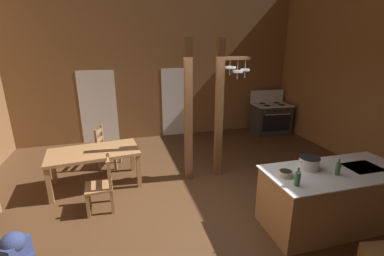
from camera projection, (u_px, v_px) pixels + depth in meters
The scene contains 16 objects.
ground_plane at pixel (203, 209), 4.65m from camera, with size 8.97×8.79×0.10m, color #4C301C.
wall_back at pixel (161, 62), 7.69m from camera, with size 8.97×0.14×4.50m, color brown.
glazed_door_back_left at pixel (98, 107), 7.51m from camera, with size 1.00×0.01×2.05m, color white.
glazed_panel_back_right at pixel (176, 103), 8.09m from camera, with size 0.84×0.01×2.05m, color white.
kitchen_island at pixel (332, 198), 4.08m from camera, with size 2.17×0.99×0.93m.
stove_range at pixel (271, 118), 8.47m from camera, with size 1.19×0.88×1.32m.
support_post_with_pot_rack at pixel (221, 105), 5.41m from camera, with size 0.69×0.24×2.85m.
support_post_center at pixel (188, 113), 5.23m from camera, with size 0.14×0.14×2.85m.
dining_table at pixel (94, 155), 5.18m from camera, with size 1.78×1.07×0.74m.
ladderback_chair_near_window at pixel (106, 148), 6.08m from camera, with size 0.54×0.54×0.95m.
ladderback_chair_by_post at pixel (102, 185), 4.46m from camera, with size 0.46×0.46×0.95m.
backpack at pixel (15, 253), 3.19m from camera, with size 0.38×0.39×0.60m.
stockpot_on_counter at pixel (309, 163), 3.97m from camera, with size 0.37×0.30×0.18m.
mixing_bowl_on_counter at pixel (286, 173), 3.77m from camera, with size 0.21×0.21×0.07m.
bottle_tall_on_counter at pixel (338, 169), 3.78m from camera, with size 0.07×0.07×0.25m.
bottle_short_on_counter at pixel (298, 178), 3.49m from camera, with size 0.08×0.08×0.26m.
Camera 1 is at (-1.29, -3.80, 2.71)m, focal length 24.73 mm.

